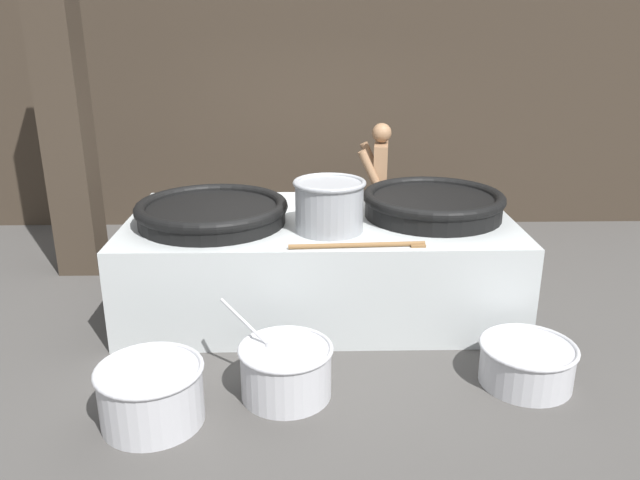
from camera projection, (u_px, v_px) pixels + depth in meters
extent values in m
plane|color=#474442|center=(320.00, 304.00, 6.11)|extent=(60.00, 60.00, 0.00)
cube|color=#382D23|center=(315.00, 87.00, 8.07)|extent=(9.38, 0.24, 3.62)
cube|color=#382D23|center=(64.00, 105.00, 6.40)|extent=(0.43, 0.43, 3.62)
cube|color=#B2B7B7|center=(320.00, 262.00, 5.96)|extent=(3.56, 1.85, 0.89)
cylinder|color=black|center=(212.00, 215.00, 5.63)|extent=(1.32, 1.32, 0.15)
torus|color=black|center=(212.00, 207.00, 5.60)|extent=(1.37, 1.37, 0.11)
cylinder|color=black|center=(433.00, 207.00, 5.83)|extent=(1.27, 1.27, 0.18)
torus|color=black|center=(433.00, 197.00, 5.80)|extent=(1.32, 1.32, 0.10)
cylinder|color=gray|center=(329.00, 207.00, 5.38)|extent=(0.59, 0.59, 0.43)
torus|color=gray|center=(329.00, 183.00, 5.31)|extent=(0.63, 0.63, 0.04)
cylinder|color=brown|center=(357.00, 245.00, 5.04)|extent=(1.11, 0.10, 0.04)
cube|color=brown|center=(417.00, 245.00, 5.07)|extent=(0.13, 0.11, 0.02)
cylinder|color=#8C6647|center=(379.00, 226.00, 7.20)|extent=(0.12, 0.12, 0.77)
cylinder|color=#8C6647|center=(379.00, 222.00, 7.36)|extent=(0.12, 0.12, 0.77)
cube|color=#722D4C|center=(379.00, 212.00, 7.23)|extent=(0.21, 0.26, 0.50)
cube|color=#8C6647|center=(381.00, 168.00, 7.06)|extent=(0.21, 0.48, 0.57)
cylinder|color=#8C6647|center=(371.00, 173.00, 6.85)|extent=(0.32, 0.13, 0.52)
cylinder|color=#8C6647|center=(373.00, 164.00, 7.29)|extent=(0.32, 0.13, 0.52)
sphere|color=#8C6647|center=(382.00, 133.00, 6.93)|extent=(0.22, 0.22, 0.22)
cylinder|color=#B7B7BC|center=(286.00, 372.00, 4.57)|extent=(0.66, 0.66, 0.38)
torus|color=#B7B7BC|center=(286.00, 349.00, 4.51)|extent=(0.70, 0.70, 0.03)
cylinder|color=tan|center=(286.00, 361.00, 4.54)|extent=(0.59, 0.59, 0.10)
sphere|color=#B7B7BC|center=(272.00, 348.00, 4.57)|extent=(0.12, 0.12, 0.12)
cylinder|color=#B7B7BC|center=(246.00, 324.00, 4.61)|extent=(0.41, 0.24, 0.32)
cylinder|color=#B7B7BC|center=(526.00, 365.00, 4.74)|extent=(0.70, 0.70, 0.31)
torus|color=#B7B7BC|center=(529.00, 347.00, 4.69)|extent=(0.73, 0.73, 0.03)
cylinder|color=orange|center=(527.00, 356.00, 4.72)|extent=(0.61, 0.61, 0.08)
cylinder|color=orange|center=(503.00, 339.00, 4.87)|extent=(0.05, 0.04, 0.02)
cylinder|color=orange|center=(529.00, 353.00, 4.66)|extent=(0.06, 0.06, 0.03)
cylinder|color=orange|center=(513.00, 353.00, 4.66)|extent=(0.04, 0.04, 0.03)
cylinder|color=orange|center=(523.00, 357.00, 4.60)|extent=(0.06, 0.06, 0.04)
cylinder|color=orange|center=(525.00, 348.00, 4.73)|extent=(0.04, 0.05, 0.03)
cylinder|color=orange|center=(517.00, 358.00, 4.58)|extent=(0.05, 0.05, 0.04)
cylinder|color=orange|center=(548.00, 351.00, 4.68)|extent=(0.06, 0.04, 0.04)
cylinder|color=#B7B7BC|center=(152.00, 395.00, 4.26)|extent=(0.70, 0.70, 0.41)
torus|color=#B7B7BC|center=(149.00, 369.00, 4.20)|extent=(0.74, 0.74, 0.04)
cylinder|color=#6B9347|center=(150.00, 384.00, 4.23)|extent=(0.62, 0.62, 0.10)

